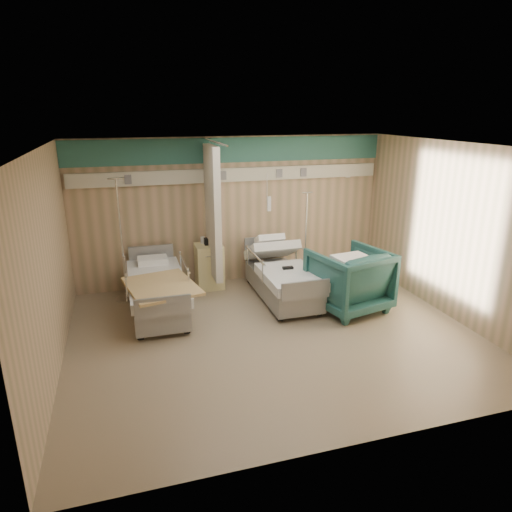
# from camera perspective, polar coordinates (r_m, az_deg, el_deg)

# --- Properties ---
(ground) EXTENTS (6.00, 5.00, 0.00)m
(ground) POSITION_cam_1_polar(r_m,az_deg,el_deg) (7.04, 2.20, -9.81)
(ground) COLOR gray
(ground) RESTS_ON ground
(room_walls) EXTENTS (6.04, 5.04, 2.82)m
(room_walls) POSITION_cam_1_polar(r_m,az_deg,el_deg) (6.61, 1.43, 5.60)
(room_walls) COLOR tan
(room_walls) RESTS_ON ground
(bed_right) EXTENTS (1.00, 2.16, 0.63)m
(bed_right) POSITION_cam_1_polar(r_m,az_deg,el_deg) (8.21, 3.29, -3.24)
(bed_right) COLOR white
(bed_right) RESTS_ON ground
(bed_left) EXTENTS (1.00, 2.16, 0.63)m
(bed_left) POSITION_cam_1_polar(r_m,az_deg,el_deg) (7.79, -12.19, -4.84)
(bed_left) COLOR white
(bed_left) RESTS_ON ground
(bedside_cabinet) EXTENTS (0.50, 0.48, 0.85)m
(bedside_cabinet) POSITION_cam_1_polar(r_m,az_deg,el_deg) (8.70, -5.86, -1.28)
(bedside_cabinet) COLOR beige
(bedside_cabinet) RESTS_ON ground
(visitor_armchair) EXTENTS (1.37, 1.39, 1.06)m
(visitor_armchair) POSITION_cam_1_polar(r_m,az_deg,el_deg) (7.85, 11.53, -2.92)
(visitor_armchair) COLOR #20504D
(visitor_armchair) RESTS_ON ground
(waffle_blanket) EXTENTS (0.64, 0.59, 0.07)m
(waffle_blanket) POSITION_cam_1_polar(r_m,az_deg,el_deg) (7.64, 12.10, 0.94)
(waffle_blanket) COLOR white
(waffle_blanket) RESTS_ON visitor_armchair
(iv_stand_right) EXTENTS (0.32, 0.32, 1.77)m
(iv_stand_right) POSITION_cam_1_polar(r_m,az_deg,el_deg) (9.12, 6.12, -0.81)
(iv_stand_right) COLOR silver
(iv_stand_right) RESTS_ON ground
(iv_stand_left) EXTENTS (0.39, 0.39, 2.19)m
(iv_stand_left) POSITION_cam_1_polar(r_m,az_deg,el_deg) (8.43, -16.09, -2.40)
(iv_stand_left) COLOR silver
(iv_stand_left) RESTS_ON ground
(call_remote) EXTENTS (0.19, 0.09, 0.04)m
(call_remote) POSITION_cam_1_polar(r_m,az_deg,el_deg) (7.91, 4.01, -1.48)
(call_remote) COLOR black
(call_remote) RESTS_ON bed_right
(tan_blanket) EXTENTS (1.20, 1.40, 0.04)m
(tan_blanket) POSITION_cam_1_polar(r_m,az_deg,el_deg) (7.24, -11.73, -3.71)
(tan_blanket) COLOR tan
(tan_blanket) RESTS_ON bed_left
(toiletry_bag) EXTENTS (0.22, 0.14, 0.12)m
(toiletry_bag) POSITION_cam_1_polar(r_m,az_deg,el_deg) (8.59, -5.76, 1.85)
(toiletry_bag) COLOR black
(toiletry_bag) RESTS_ON bedside_cabinet
(white_cup) EXTENTS (0.11, 0.11, 0.13)m
(white_cup) POSITION_cam_1_polar(r_m,az_deg,el_deg) (8.67, -6.67, 1.99)
(white_cup) COLOR white
(white_cup) RESTS_ON bedside_cabinet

